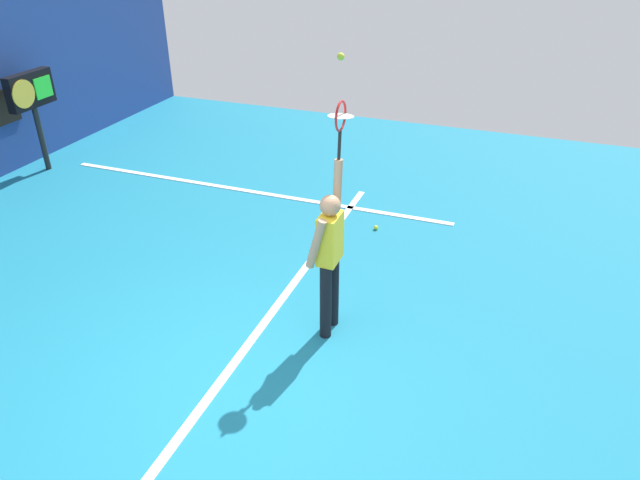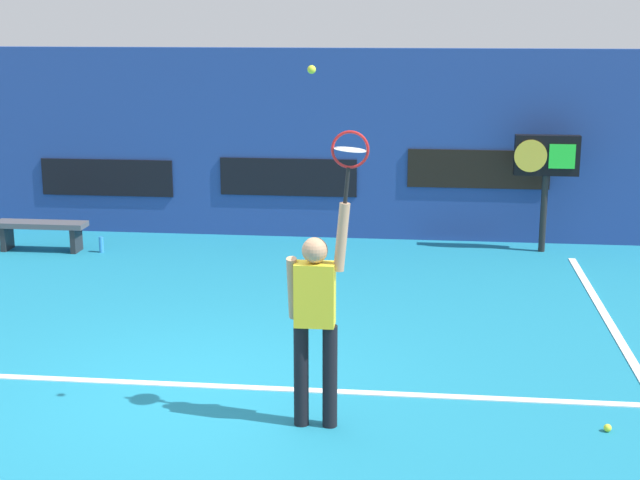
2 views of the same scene
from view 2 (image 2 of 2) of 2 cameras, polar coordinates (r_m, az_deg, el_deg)
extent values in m
plane|color=teal|center=(9.00, -8.03, -9.29)|extent=(18.00, 18.00, 0.00)
cube|color=navy|center=(14.86, -1.93, 5.96)|extent=(18.00, 0.20, 3.01)
cube|color=black|center=(14.82, -1.98, 3.88)|extent=(2.20, 0.03, 0.60)
cube|color=black|center=(15.56, -13.00, 3.76)|extent=(2.20, 0.03, 0.60)
cube|color=black|center=(14.66, 9.73, 4.32)|extent=(2.20, 0.03, 0.60)
cube|color=white|center=(9.15, -7.77, -8.85)|extent=(10.00, 0.10, 0.01)
cube|color=white|center=(10.82, 17.94, -5.81)|extent=(0.10, 7.00, 0.01)
cylinder|color=black|center=(8.09, -1.17, -8.32)|extent=(0.13, 0.13, 0.92)
cylinder|color=black|center=(8.06, 0.61, -8.40)|extent=(0.13, 0.13, 0.92)
cube|color=yellow|center=(7.83, -0.32, -3.37)|extent=(0.34, 0.20, 0.55)
sphere|color=tan|center=(7.73, -0.32, -0.64)|extent=(0.22, 0.22, 0.22)
cylinder|color=tan|center=(7.68, 1.35, 0.17)|extent=(0.14, 0.09, 0.59)
cylinder|color=tan|center=(7.93, -1.69, -2.98)|extent=(0.09, 0.23, 0.58)
cylinder|color=black|center=(7.58, 1.66, 3.39)|extent=(0.06, 0.03, 0.30)
torus|color=red|center=(7.53, 1.87, 5.58)|extent=(0.34, 0.02, 0.34)
cylinder|color=silver|center=(7.53, 1.87, 5.58)|extent=(0.27, 0.27, 0.03)
sphere|color=#CCE033|center=(7.41, -0.52, 10.46)|extent=(0.07, 0.07, 0.07)
cylinder|color=black|center=(14.35, 13.60, 1.59)|extent=(0.10, 0.10, 1.17)
cube|color=black|center=(14.20, 13.80, 5.09)|extent=(0.95, 0.18, 0.60)
cylinder|color=gold|center=(14.07, 12.85, 5.07)|extent=(0.48, 0.02, 0.48)
cube|color=#26D833|center=(14.13, 14.69, 5.00)|extent=(0.38, 0.02, 0.36)
cube|color=#4C4C51|center=(14.66, -16.84, 0.93)|extent=(1.40, 0.36, 0.08)
cube|color=#262628|center=(14.93, -18.72, 0.13)|extent=(0.08, 0.32, 0.37)
cube|color=#262628|center=(14.50, -14.78, 0.02)|extent=(0.08, 0.32, 0.37)
cylinder|color=#338CD8|center=(14.38, -13.32, -0.28)|extent=(0.07, 0.07, 0.24)
sphere|color=#CCE033|center=(8.49, 17.30, -10.99)|extent=(0.07, 0.07, 0.07)
camera|label=1|loc=(8.27, -42.01, 15.43)|focal=33.22mm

